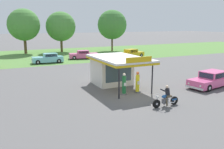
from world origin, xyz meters
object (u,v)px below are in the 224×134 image
object	(u,v)px
bystander_strolling_foreground	(213,72)
roadside_pole_sign	(144,42)
bystander_chatting_near_pumps	(59,63)
motorcycle_with_rider	(104,87)
parked_car_back_row_right	(121,61)
bystander_admiring_sedan	(34,74)
gas_pump_offside	(106,78)
parked_car_back_row_far_right	(176,61)
parked_car_back_row_centre_right	(30,62)
gas_pump_nearside	(82,77)
parked_car_second_row_spare	(80,63)

from	to	relation	value
bystander_strolling_foreground	roadside_pole_sign	xyz separation A→B (m)	(-5.32, 1.60, 2.42)
bystander_chatting_near_pumps	motorcycle_with_rider	bearing A→B (deg)	-76.85
parked_car_back_row_right	motorcycle_with_rider	bearing A→B (deg)	-100.10
motorcycle_with_rider	bystander_strolling_foreground	world-z (taller)	motorcycle_with_rider
bystander_strolling_foreground	roadside_pole_sign	size ratio (longest dim) A/B	0.32
bystander_admiring_sedan	roadside_pole_sign	distance (m)	9.31
bystander_strolling_foreground	roadside_pole_sign	bearing A→B (deg)	163.24
gas_pump_offside	parked_car_back_row_far_right	xyz separation A→B (m)	(11.86, 20.73, -0.15)
gas_pump_offside	roadside_pole_sign	size ratio (longest dim) A/B	0.40
roadside_pole_sign	parked_car_back_row_centre_right	bearing A→B (deg)	130.44
motorcycle_with_rider	parked_car_back_row_far_right	xyz separation A→B (m)	(12.20, 23.40, 0.05)
gas_pump_nearside	gas_pump_offside	bearing A→B (deg)	-0.00
parked_car_back_row_centre_right	roadside_pole_sign	distance (m)	18.78
gas_pump_nearside	parked_car_second_row_spare	size ratio (longest dim) A/B	0.39
motorcycle_with_rider	bystander_chatting_near_pumps	xyz separation A→B (m)	(-4.00, 17.12, 0.21)
parked_car_back_row_far_right	bystander_strolling_foreground	distance (m)	17.53
gas_pump_offside	parked_car_second_row_spare	size ratio (longest dim) A/B	0.37
roadside_pole_sign	parked_car_second_row_spare	bearing A→B (deg)	114.05
gas_pump_offside	parked_car_back_row_far_right	world-z (taller)	gas_pump_offside
gas_pump_nearside	parked_car_back_row_centre_right	size ratio (longest dim) A/B	0.37
parked_car_back_row_centre_right	motorcycle_with_rider	bearing A→B (deg)	-69.69
parked_car_back_row_far_right	roadside_pole_sign	size ratio (longest dim) A/B	1.16
parked_car_second_row_spare	parked_car_back_row_right	distance (m)	6.35
gas_pump_offside	parked_car_second_row_spare	distance (m)	17.62
gas_pump_offside	motorcycle_with_rider	world-z (taller)	gas_pump_offside
motorcycle_with_rider	bystander_admiring_sedan	bearing A→B (deg)	132.29
gas_pump_nearside	motorcycle_with_rider	size ratio (longest dim) A/B	0.88
parked_car_back_row_far_right	bystander_admiring_sedan	world-z (taller)	bystander_admiring_sedan
bystander_admiring_sedan	bystander_strolling_foreground	size ratio (longest dim) A/B	1.12
gas_pump_offside	bystander_strolling_foreground	bearing A→B (deg)	21.05
gas_pump_nearside	parked_car_back_row_right	size ratio (longest dim) A/B	0.35
parked_car_back_row_centre_right	parked_car_second_row_spare	xyz separation A→B (m)	(6.51, -1.70, 0.03)
bystander_strolling_foreground	roadside_pole_sign	world-z (taller)	roadside_pole_sign
bystander_strolling_foreground	parked_car_second_row_spare	bearing A→B (deg)	127.72
motorcycle_with_rider	parked_car_back_row_centre_right	xyz separation A→B (m)	(-8.10, 21.88, 0.02)
parked_car_back_row_right	bystander_admiring_sedan	xyz separation A→B (m)	(-8.77, -17.87, 0.18)
parked_car_second_row_spare	roadside_pole_sign	size ratio (longest dim) A/B	1.10
bystander_admiring_sedan	parked_car_back_row_right	bearing A→B (deg)	63.85
bystander_chatting_near_pumps	bystander_admiring_sedan	xyz separation A→B (m)	(-0.68, -11.98, 0.04)
roadside_pole_sign	parked_car_back_row_right	bearing A→B (deg)	89.54
parked_car_back_row_centre_right	bystander_admiring_sedan	world-z (taller)	bystander_admiring_sedan
parked_car_back_row_right	bystander_strolling_foreground	world-z (taller)	parked_car_back_row_right
gas_pump_offside	parked_car_back_row_right	size ratio (longest dim) A/B	0.33
parked_car_back_row_far_right	bystander_strolling_foreground	world-z (taller)	parked_car_back_row_far_right
parked_car_back_row_right	bystander_strolling_foreground	xyz separation A→B (m)	(5.19, -16.89, 0.06)
gas_pump_nearside	bystander_strolling_foreground	bearing A→B (deg)	18.18
gas_pump_nearside	gas_pump_offside	distance (m)	1.54
parked_car_back_row_centre_right	parked_car_second_row_spare	bearing A→B (deg)	-14.62
motorcycle_with_rider	parked_car_back_row_right	bearing A→B (deg)	79.90
parked_car_back_row_centre_right	roadside_pole_sign	size ratio (longest dim) A/B	1.16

